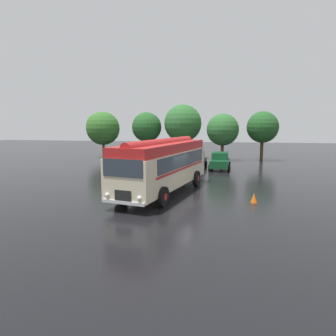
% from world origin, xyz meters
% --- Properties ---
extents(ground_plane, '(120.00, 120.00, 0.00)m').
position_xyz_m(ground_plane, '(0.00, 0.00, 0.00)').
color(ground_plane, black).
extents(vintage_bus, '(4.49, 10.38, 3.49)m').
position_xyz_m(vintage_bus, '(-0.60, 0.57, 1.89)').
color(vintage_bus, beige).
rests_on(vintage_bus, ground).
extents(car_near_left, '(2.15, 4.29, 1.66)m').
position_xyz_m(car_near_left, '(-2.84, 12.46, 0.85)').
color(car_near_left, silver).
rests_on(car_near_left, ground).
extents(car_mid_left, '(2.30, 4.36, 1.66)m').
position_xyz_m(car_mid_left, '(0.32, 11.93, 0.85)').
color(car_mid_left, '#4C5156').
rests_on(car_mid_left, ground).
extents(car_mid_right, '(2.11, 4.27, 1.66)m').
position_xyz_m(car_mid_right, '(2.79, 11.71, 0.85)').
color(car_mid_right, '#144C28').
rests_on(car_mid_right, ground).
extents(box_van, '(2.68, 5.90, 2.50)m').
position_xyz_m(box_van, '(-5.57, 12.48, 1.36)').
color(box_van, silver).
rests_on(box_van, ground).
extents(tree_far_left, '(4.41, 4.37, 6.07)m').
position_xyz_m(tree_far_left, '(-12.82, 19.67, 3.99)').
color(tree_far_left, '#4C3823').
rests_on(tree_far_left, ground).
extents(tree_left_of_centre, '(3.84, 3.84, 5.97)m').
position_xyz_m(tree_left_of_centre, '(-6.96, 20.22, 3.99)').
color(tree_left_of_centre, '#4C3823').
rests_on(tree_left_of_centre, ground).
extents(tree_centre, '(4.75, 4.75, 6.91)m').
position_xyz_m(tree_centre, '(-2.07, 20.28, 4.59)').
color(tree_centre, '#4C3823').
rests_on(tree_centre, ground).
extents(tree_right_of_centre, '(3.87, 3.87, 5.71)m').
position_xyz_m(tree_right_of_centre, '(2.91, 19.14, 3.82)').
color(tree_right_of_centre, '#4C3823').
rests_on(tree_right_of_centre, ground).
extents(tree_far_right, '(3.79, 3.79, 5.97)m').
position_xyz_m(tree_far_right, '(7.55, 20.10, 4.09)').
color(tree_far_right, '#4C3823').
rests_on(tree_far_right, ground).
extents(traffic_cone, '(0.36, 0.36, 0.55)m').
position_xyz_m(traffic_cone, '(4.88, -0.91, 0.28)').
color(traffic_cone, orange).
rests_on(traffic_cone, ground).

